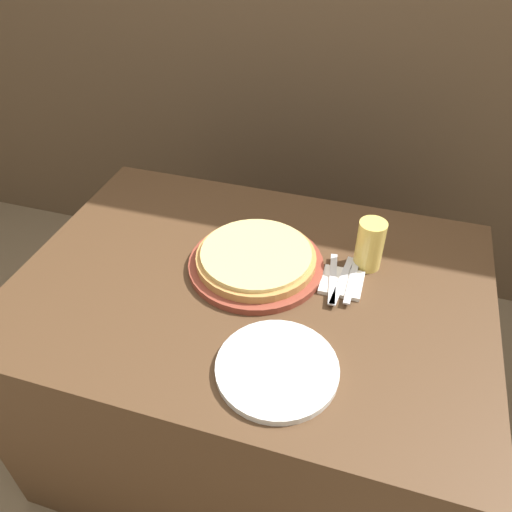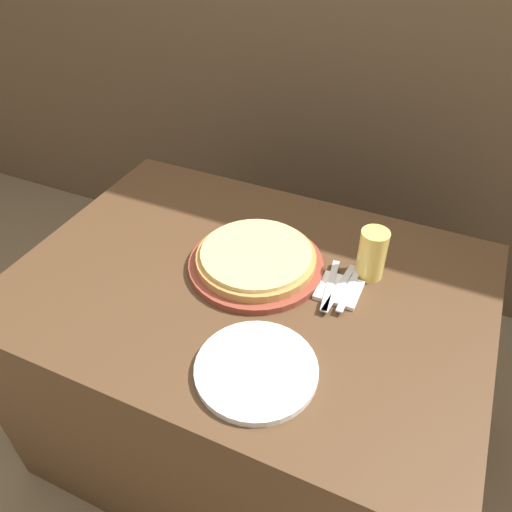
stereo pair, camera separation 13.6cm
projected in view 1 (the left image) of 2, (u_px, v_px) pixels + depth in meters
The scene contains 9 objects.
ground_plane at pixel (253, 432), 1.82m from camera, with size 12.00×12.00×0.00m, color #756047.
dining_table at pixel (252, 368), 1.58m from camera, with size 1.26×0.91×0.75m.
pizza_on_board at pixel (256, 260), 1.37m from camera, with size 0.37×0.37×0.06m.
beer_glass at pixel (370, 243), 1.34m from camera, with size 0.08×0.08×0.14m.
dinner_plate at pixel (277, 368), 1.11m from camera, with size 0.28×0.28×0.02m.
napkin_stack at pixel (342, 282), 1.33m from camera, with size 0.11×0.11×0.01m.
fork at pixel (333, 278), 1.33m from camera, with size 0.04×0.20×0.00m.
dinner_knife at pixel (342, 280), 1.33m from camera, with size 0.04×0.20×0.00m.
spoon at pixel (351, 282), 1.32m from camera, with size 0.02×0.17×0.00m.
Camera 1 is at (0.30, -0.94, 1.66)m, focal length 35.00 mm.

